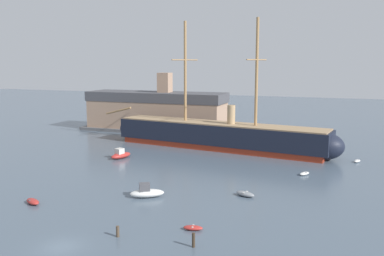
{
  "coord_description": "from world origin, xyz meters",
  "views": [
    {
      "loc": [
        26.82,
        -33.9,
        18.76
      ],
      "look_at": [
        0.43,
        37.22,
        6.92
      ],
      "focal_mm": 39.82,
      "sensor_mm": 36.0,
      "label": 1
    }
  ],
  "objects_px": {
    "tall_ship": "(219,135)",
    "dinghy_foreground_left": "(33,201)",
    "dinghy_foreground_right": "(193,228)",
    "motorboat_near_centre": "(147,192)",
    "dinghy_mid_right": "(245,194)",
    "mooring_piling_left_pair": "(118,231)",
    "dinghy_far_right": "(357,161)",
    "mooring_piling_nearest": "(194,240)",
    "motorboat_alongside_bow": "(121,155)",
    "dockside_warehouse_left": "(156,112)",
    "dinghy_alongside_stern": "(304,174)"
  },
  "relations": [
    {
      "from": "dinghy_foreground_left",
      "to": "mooring_piling_left_pair",
      "type": "distance_m",
      "value": 17.05
    },
    {
      "from": "motorboat_alongside_bow",
      "to": "dinghy_alongside_stern",
      "type": "distance_m",
      "value": 35.12
    },
    {
      "from": "tall_ship",
      "to": "motorboat_alongside_bow",
      "type": "bearing_deg",
      "value": -134.17
    },
    {
      "from": "dinghy_far_right",
      "to": "mooring_piling_left_pair",
      "type": "bearing_deg",
      "value": -118.25
    },
    {
      "from": "tall_ship",
      "to": "dinghy_foreground_right",
      "type": "bearing_deg",
      "value": -76.8
    },
    {
      "from": "dinghy_foreground_left",
      "to": "dinghy_mid_right",
      "type": "height_order",
      "value": "dinghy_mid_right"
    },
    {
      "from": "tall_ship",
      "to": "mooring_piling_nearest",
      "type": "xyz_separation_m",
      "value": [
        12.06,
        -48.79,
        -2.2
      ]
    },
    {
      "from": "motorboat_alongside_bow",
      "to": "mooring_piling_left_pair",
      "type": "distance_m",
      "value": 38.34
    },
    {
      "from": "dinghy_foreground_left",
      "to": "dockside_warehouse_left",
      "type": "height_order",
      "value": "dockside_warehouse_left"
    },
    {
      "from": "dinghy_foreground_left",
      "to": "tall_ship",
      "type": "bearing_deg",
      "value": 73.82
    },
    {
      "from": "tall_ship",
      "to": "dinghy_far_right",
      "type": "xyz_separation_m",
      "value": [
        28.21,
        -3.13,
        -2.71
      ]
    },
    {
      "from": "mooring_piling_nearest",
      "to": "dinghy_foreground_right",
      "type": "bearing_deg",
      "value": 110.88
    },
    {
      "from": "tall_ship",
      "to": "dinghy_foreground_left",
      "type": "distance_m",
      "value": 45.55
    },
    {
      "from": "dinghy_far_right",
      "to": "mooring_piling_nearest",
      "type": "bearing_deg",
      "value": -109.48
    },
    {
      "from": "dinghy_foreground_left",
      "to": "dinghy_mid_right",
      "type": "distance_m",
      "value": 28.94
    },
    {
      "from": "tall_ship",
      "to": "dinghy_far_right",
      "type": "height_order",
      "value": "tall_ship"
    },
    {
      "from": "mooring_piling_left_pair",
      "to": "dockside_warehouse_left",
      "type": "xyz_separation_m",
      "value": [
        -26.41,
        66.31,
        4.74
      ]
    },
    {
      "from": "dockside_warehouse_left",
      "to": "motorboat_near_centre",
      "type": "bearing_deg",
      "value": -66.28
    },
    {
      "from": "dinghy_foreground_right",
      "to": "dockside_warehouse_left",
      "type": "height_order",
      "value": "dockside_warehouse_left"
    },
    {
      "from": "mooring_piling_nearest",
      "to": "dinghy_mid_right",
      "type": "bearing_deg",
      "value": 86.5
    },
    {
      "from": "mooring_piling_nearest",
      "to": "dockside_warehouse_left",
      "type": "height_order",
      "value": "dockside_warehouse_left"
    },
    {
      "from": "dinghy_far_right",
      "to": "dinghy_foreground_left",
      "type": "bearing_deg",
      "value": -135.24
    },
    {
      "from": "motorboat_alongside_bow",
      "to": "dockside_warehouse_left",
      "type": "xyz_separation_m",
      "value": [
        -7.64,
        32.87,
        4.63
      ]
    },
    {
      "from": "tall_ship",
      "to": "motorboat_near_centre",
      "type": "relative_size",
      "value": 11.14
    },
    {
      "from": "dinghy_foreground_left",
      "to": "motorboat_alongside_bow",
      "type": "relative_size",
      "value": 0.59
    },
    {
      "from": "dinghy_far_right",
      "to": "dockside_warehouse_left",
      "type": "height_order",
      "value": "dockside_warehouse_left"
    },
    {
      "from": "motorboat_near_centre",
      "to": "mooring_piling_left_pair",
      "type": "bearing_deg",
      "value": -76.71
    },
    {
      "from": "mooring_piling_nearest",
      "to": "tall_ship",
      "type": "bearing_deg",
      "value": 103.88
    },
    {
      "from": "tall_ship",
      "to": "dockside_warehouse_left",
      "type": "xyz_separation_m",
      "value": [
        -22.95,
        17.12,
        2.39
      ]
    },
    {
      "from": "dinghy_foreground_left",
      "to": "dinghy_mid_right",
      "type": "bearing_deg",
      "value": 26.76
    },
    {
      "from": "motorboat_alongside_bow",
      "to": "dockside_warehouse_left",
      "type": "relative_size",
      "value": 0.13
    },
    {
      "from": "tall_ship",
      "to": "dinghy_foreground_left",
      "type": "xyz_separation_m",
      "value": [
        -12.67,
        -43.67,
        -2.62
      ]
    },
    {
      "from": "dinghy_foreground_right",
      "to": "motorboat_near_centre",
      "type": "height_order",
      "value": "motorboat_near_centre"
    },
    {
      "from": "dinghy_foreground_right",
      "to": "dinghy_alongside_stern",
      "type": "height_order",
      "value": "dinghy_foreground_right"
    },
    {
      "from": "dinghy_mid_right",
      "to": "mooring_piling_nearest",
      "type": "relative_size",
      "value": 2.08
    },
    {
      "from": "dinghy_foreground_left",
      "to": "dinghy_far_right",
      "type": "height_order",
      "value": "dinghy_foreground_left"
    },
    {
      "from": "dinghy_mid_right",
      "to": "mooring_piling_left_pair",
      "type": "bearing_deg",
      "value": -117.62
    },
    {
      "from": "dinghy_alongside_stern",
      "to": "dinghy_far_right",
      "type": "distance_m",
      "value": 15.4
    },
    {
      "from": "motorboat_alongside_bow",
      "to": "dinghy_far_right",
      "type": "bearing_deg",
      "value": 16.18
    },
    {
      "from": "dinghy_foreground_left",
      "to": "dinghy_foreground_right",
      "type": "relative_size",
      "value": 1.3
    },
    {
      "from": "dinghy_foreground_right",
      "to": "dockside_warehouse_left",
      "type": "bearing_deg",
      "value": 118.42
    },
    {
      "from": "tall_ship",
      "to": "dinghy_mid_right",
      "type": "relative_size",
      "value": 18.07
    },
    {
      "from": "dinghy_foreground_right",
      "to": "tall_ship",
      "type": "bearing_deg",
      "value": 103.2
    },
    {
      "from": "dinghy_foreground_left",
      "to": "motorboat_alongside_bow",
      "type": "bearing_deg",
      "value": 95.38
    },
    {
      "from": "dinghy_foreground_left",
      "to": "motorboat_alongside_bow",
      "type": "height_order",
      "value": "motorboat_alongside_bow"
    },
    {
      "from": "tall_ship",
      "to": "motorboat_alongside_bow",
      "type": "distance_m",
      "value": 22.08
    },
    {
      "from": "dinghy_alongside_stern",
      "to": "motorboat_near_centre",
      "type": "bearing_deg",
      "value": -134.65
    },
    {
      "from": "motorboat_near_centre",
      "to": "mooring_piling_nearest",
      "type": "height_order",
      "value": "motorboat_near_centre"
    },
    {
      "from": "dinghy_mid_right",
      "to": "motorboat_alongside_bow",
      "type": "height_order",
      "value": "motorboat_alongside_bow"
    },
    {
      "from": "dinghy_mid_right",
      "to": "tall_ship",
      "type": "bearing_deg",
      "value": 113.25
    }
  ]
}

